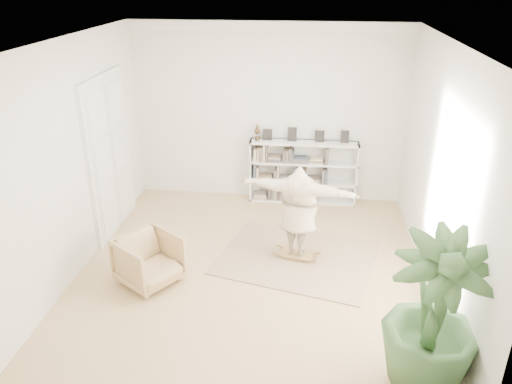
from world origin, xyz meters
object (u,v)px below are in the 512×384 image
bookshelf (303,172)px  rocker_board (297,254)px  person (299,209)px  houseplant (434,316)px  armchair (149,260)px

bookshelf → rocker_board: size_ratio=3.66×
bookshelf → person: size_ratio=1.14×
rocker_board → person: person is taller
rocker_board → houseplant: (1.58, -2.64, 0.91)m
rocker_board → person: size_ratio=0.31×
rocker_board → person: 0.85m
bookshelf → person: (-0.02, -2.31, 0.29)m
armchair → rocker_board: armchair is taller
rocker_board → person: bearing=104.1°
bookshelf → armchair: bearing=-124.8°
bookshelf → rocker_board: bearing=-90.5°
bookshelf → houseplant: houseplant is taller
person → bookshelf: bearing=-76.4°
rocker_board → armchair: bearing=-143.0°
armchair → person: (2.25, 0.95, 0.53)m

